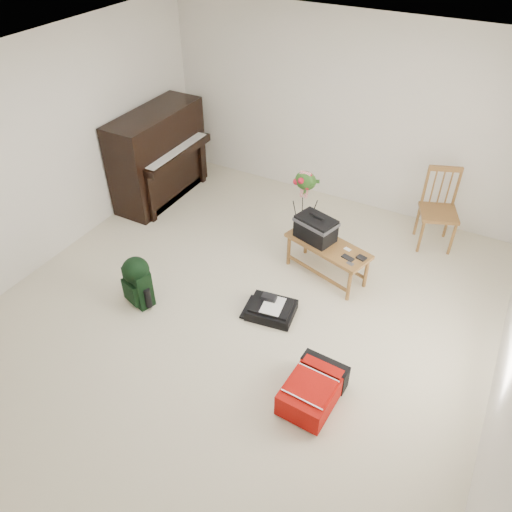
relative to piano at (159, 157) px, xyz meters
The scene contains 11 objects.
floor 2.77m from the piano, 36.20° to the right, with size 5.00×5.50×0.01m, color beige.
ceiling 3.31m from the piano, 36.20° to the right, with size 5.00×5.50×0.01m, color white.
wall_back 2.55m from the piano, 27.74° to the left, with size 5.00×0.04×2.50m, color silver.
wall_left 1.76m from the piano, 101.09° to the right, with size 0.04×5.50×2.50m, color silver.
piano is the anchor object (origin of this frame).
bench 2.67m from the piano, 12.05° to the right, with size 1.05×0.66×0.75m.
dining_chair 3.74m from the piano, 10.63° to the left, with size 0.55×0.55×0.99m.
red_suitcase 3.97m from the piano, 33.44° to the right, with size 0.45×0.65×0.27m.
black_duffel 2.90m from the piano, 29.86° to the right, with size 0.53×0.45×0.20m.
green_backpack 2.26m from the piano, 59.61° to the right, with size 0.34×0.31×0.59m.
flower_stand 2.24m from the piano, ahead, with size 0.33×0.33×1.05m.
Camera 1 is at (1.96, -3.23, 3.79)m, focal length 35.00 mm.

